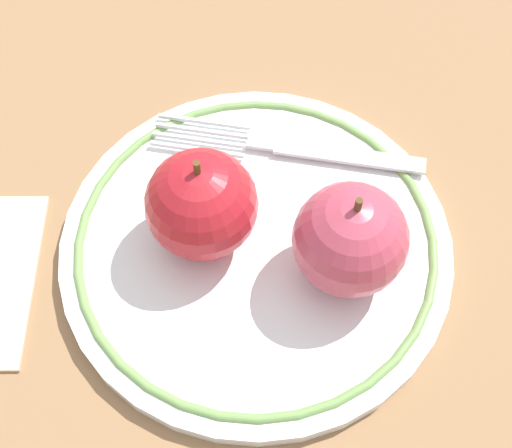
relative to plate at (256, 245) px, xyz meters
name	(u,v)px	position (x,y,z in m)	size (l,w,h in m)	color
ground_plane	(287,261)	(-0.02, 0.01, -0.01)	(2.00, 2.00, 0.00)	#946C48
plate	(256,245)	(0.00, 0.00, 0.00)	(0.25, 0.25, 0.01)	white
apple_red_whole	(202,204)	(0.03, -0.01, 0.04)	(0.07, 0.07, 0.08)	red
apple_second_whole	(350,240)	(-0.05, 0.02, 0.04)	(0.07, 0.07, 0.08)	#BD4157
fork	(295,149)	(-0.03, -0.07, 0.01)	(0.19, 0.05, 0.00)	silver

